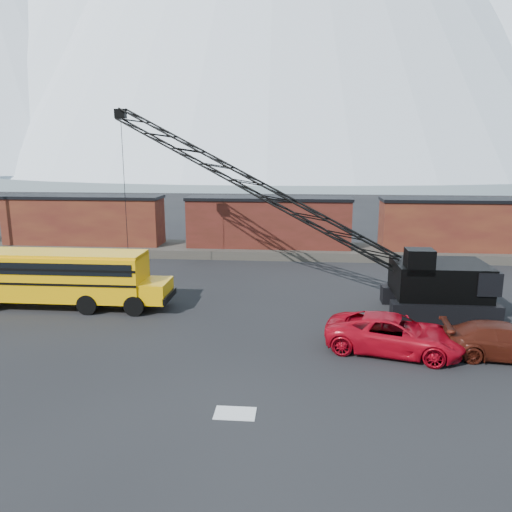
{
  "coord_description": "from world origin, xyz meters",
  "views": [
    {
      "loc": [
        2.55,
        -19.27,
        8.79
      ],
      "look_at": [
        0.21,
        7.47,
        3.0
      ],
      "focal_mm": 35.0,
      "sensor_mm": 36.0,
      "label": 1
    }
  ],
  "objects": [
    {
      "name": "ground",
      "position": [
        0.0,
        0.0,
        0.0
      ],
      "size": [
        160.0,
        160.0,
        0.0
      ],
      "primitive_type": "plane",
      "color": "black",
      "rests_on": "ground"
    },
    {
      "name": "red_pickup",
      "position": [
        6.79,
        1.84,
        0.82
      ],
      "size": [
        6.41,
        4.11,
        1.65
      ],
      "primitive_type": "imported",
      "rotation": [
        0.0,
        0.0,
        1.32
      ],
      "color": "#AA0818",
      "rests_on": "ground"
    },
    {
      "name": "snow_patch",
      "position": [
        0.5,
        -4.0,
        0.01
      ],
      "size": [
        1.4,
        0.9,
        0.02
      ],
      "primitive_type": "cube",
      "color": "silver",
      "rests_on": "ground"
    },
    {
      "name": "crawler_crane",
      "position": [
        -0.2,
        10.65,
        6.6
      ],
      "size": [
        22.65,
        8.67,
        11.53
      ],
      "color": "black",
      "rests_on": "ground"
    },
    {
      "name": "boxcar_mid",
      "position": [
        0.0,
        22.0,
        2.76
      ],
      "size": [
        13.7,
        3.1,
        4.17
      ],
      "color": "#521C17",
      "rests_on": "gravel_berm"
    },
    {
      "name": "maroon_suv",
      "position": [
        11.4,
        1.59,
        0.75
      ],
      "size": [
        5.34,
        2.5,
        1.51
      ],
      "primitive_type": "imported",
      "rotation": [
        0.0,
        0.0,
        1.5
      ],
      "color": "#40140B",
      "rests_on": "ground"
    },
    {
      "name": "boxcar_east_near",
      "position": [
        16.0,
        22.0,
        2.76
      ],
      "size": [
        13.7,
        3.1,
        4.17
      ],
      "color": "#441513",
      "rests_on": "gravel_berm"
    },
    {
      "name": "school_bus",
      "position": [
        -10.63,
        6.73,
        1.79
      ],
      "size": [
        11.65,
        2.65,
        3.19
      ],
      "color": "#E6A004",
      "rests_on": "ground"
    },
    {
      "name": "boxcar_west_near",
      "position": [
        -16.0,
        22.0,
        2.76
      ],
      "size": [
        13.7,
        3.1,
        4.17
      ],
      "color": "#441513",
      "rests_on": "gravel_berm"
    },
    {
      "name": "gravel_berm",
      "position": [
        0.0,
        22.0,
        0.35
      ],
      "size": [
        120.0,
        5.0,
        0.7
      ],
      "primitive_type": "cube",
      "color": "#454039",
      "rests_on": "ground"
    }
  ]
}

